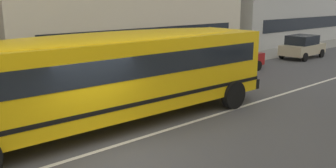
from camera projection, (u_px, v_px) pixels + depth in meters
name	position (u px, v px, depth m)	size (l,w,h in m)	color
ground_plane	(103.00, 150.00, 10.18)	(400.00, 400.00, 0.00)	#4C4C4F
sidewalk_far	(14.00, 97.00, 15.57)	(120.00, 3.00, 0.01)	gray
lane_centreline	(103.00, 149.00, 10.18)	(110.00, 0.16, 0.01)	silver
school_bus	(106.00, 72.00, 11.65)	(13.95, 3.51, 3.10)	yellow
parked_car_beige_near_corner	(302.00, 46.00, 25.76)	(3.97, 2.02, 1.64)	#C1B28E
parked_car_red_past_driveway	(232.00, 57.00, 21.04)	(3.99, 2.06, 1.64)	maroon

